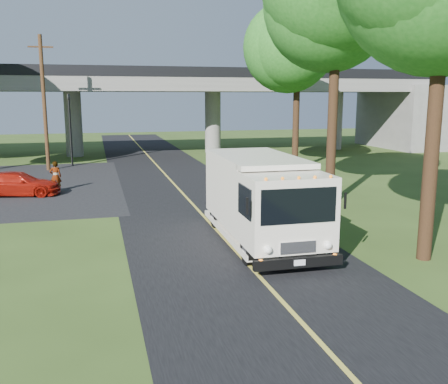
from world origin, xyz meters
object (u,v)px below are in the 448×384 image
object	(u,v)px
red_sedan	(18,184)
traffic_signal	(70,122)
utility_pole	(44,103)
step_van	(261,197)
pedestrian	(56,176)
tree_right_far	(302,45)

from	to	relation	value
red_sedan	traffic_signal	bearing A→B (deg)	-2.51
utility_pole	step_van	size ratio (longest dim) A/B	1.27
utility_pole	pedestrian	bearing A→B (deg)	-82.67
utility_pole	red_sedan	distance (m)	9.87
red_sedan	utility_pole	bearing A→B (deg)	4.31
utility_pole	pedestrian	xyz separation A→B (m)	(1.06, -8.28, -3.78)
step_van	red_sedan	world-z (taller)	step_van
red_sedan	step_van	bearing A→B (deg)	-130.52
traffic_signal	step_van	bearing A→B (deg)	-71.99
traffic_signal	utility_pole	distance (m)	2.86
traffic_signal	tree_right_far	size ratio (longest dim) A/B	0.47
utility_pole	tree_right_far	size ratio (longest dim) A/B	0.82
red_sedan	pedestrian	world-z (taller)	pedestrian
utility_pole	tree_right_far	world-z (taller)	tree_right_far
tree_right_far	step_van	xyz separation A→B (m)	(-8.06, -15.82, -6.69)
pedestrian	traffic_signal	bearing A→B (deg)	-96.43
traffic_signal	tree_right_far	bearing A→B (deg)	-22.07
step_van	pedestrian	distance (m)	13.97
utility_pole	red_sedan	world-z (taller)	utility_pole
traffic_signal	pedestrian	distance (m)	10.56
utility_pole	pedestrian	world-z (taller)	utility_pole
red_sedan	pedestrian	xyz separation A→B (m)	(1.80, 0.72, 0.21)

